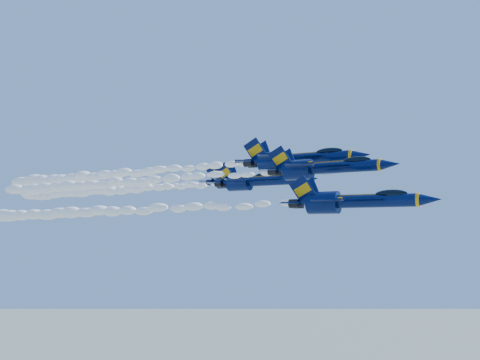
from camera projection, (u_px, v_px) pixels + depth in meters
The scene contains 10 objects.
jet_lead at pixel (352, 201), 55.60m from camera, with size 15.68×12.86×5.83m.
smoke_trail_jet_lead at pixel (118, 211), 70.88m from camera, with size 50.40×2.00×1.80m, color white.
jet_second at pixel (323, 168), 64.84m from camera, with size 16.20×13.29×6.02m.
smoke_trail_jet_second at pixel (120, 183), 80.22m from camera, with size 50.40×2.06×1.86m, color white.
jet_third at pixel (297, 159), 75.06m from camera, with size 18.45×15.13×6.86m.
smoke_trail_jet_third at pixel (117, 174), 90.90m from camera, with size 50.40×2.35×2.12m, color white.
jet_fourth at pixel (259, 181), 92.43m from camera, with size 19.18×15.73×7.13m.
smoke_trail_jet_fourth at pixel (112, 191), 108.42m from camera, with size 50.40×2.44×2.20m, color white.
jet_fifth at pixel (243, 180), 103.15m from camera, with size 17.89×14.67×6.65m.
smoke_trail_jet_fifth at pixel (113, 189), 118.88m from camera, with size 50.40×2.28×2.05m, color white.
Camera 1 is at (30.15, -67.53, 145.91)m, focal length 40.00 mm.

